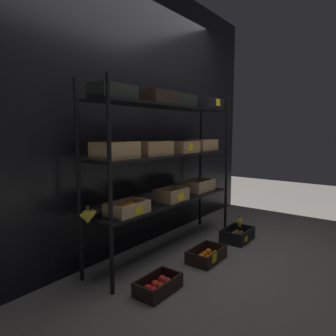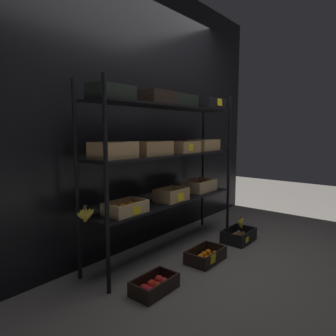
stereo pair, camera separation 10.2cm
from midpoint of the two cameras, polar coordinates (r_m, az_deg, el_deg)
ground_plane at (r=3.16m, az=0.96°, el=-15.08°), size 10.00×10.00×0.00m
storefront_wall at (r=3.18m, az=-4.45°, el=10.39°), size 4.22×0.12×2.75m
display_rack at (r=2.93m, az=1.01°, el=3.17°), size 1.96×0.39×1.58m
crate_ground_apple_red at (r=2.41m, az=-1.30°, el=-21.27°), size 0.36×0.21×0.11m
crate_ground_tangerine at (r=2.92m, az=8.11°, el=-16.16°), size 0.38×0.24×0.12m
crate_ground_kiwi at (r=3.45m, az=13.97°, el=-12.46°), size 0.37×0.26×0.13m
banana_bunch_loose at (r=3.44m, az=14.42°, el=-9.99°), size 0.15×0.05×0.14m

